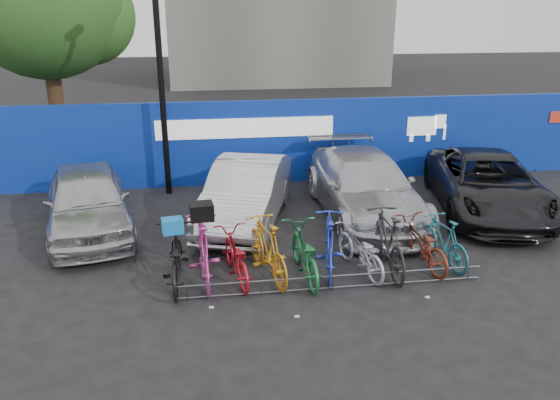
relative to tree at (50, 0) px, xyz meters
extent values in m
plane|color=black|center=(6.77, -10.06, -5.07)|extent=(100.00, 100.00, 0.00)
cube|color=#0B249A|center=(6.77, -4.06, -3.87)|extent=(22.00, 0.15, 2.40)
cube|color=white|center=(5.77, -4.16, -3.42)|extent=(5.00, 0.02, 0.55)
cube|color=white|center=(10.97, -4.16, -3.52)|extent=(1.20, 0.02, 0.90)
cube|color=red|center=(15.27, -4.16, -3.37)|extent=(0.50, 0.02, 0.35)
cylinder|color=#382314|center=(-0.23, -0.06, -3.07)|extent=(0.50, 0.50, 4.00)
sphere|color=#28551A|center=(0.97, 0.24, -0.47)|extent=(3.20, 3.20, 3.20)
cylinder|color=black|center=(3.57, -4.66, -2.07)|extent=(0.16, 0.16, 6.00)
cylinder|color=#595B60|center=(6.77, -10.66, -4.79)|extent=(5.60, 0.03, 0.03)
cylinder|color=#595B60|center=(6.77, -10.66, -5.02)|extent=(5.60, 0.03, 0.03)
cylinder|color=#595B60|center=(4.17, -10.66, -4.93)|extent=(0.03, 0.03, 0.28)
cylinder|color=#595B60|center=(5.47, -10.66, -4.93)|extent=(0.03, 0.03, 0.28)
cylinder|color=#595B60|center=(6.77, -10.66, -4.93)|extent=(0.03, 0.03, 0.28)
cylinder|color=#595B60|center=(8.07, -10.66, -4.93)|extent=(0.03, 0.03, 0.28)
cylinder|color=#595B60|center=(9.37, -10.66, -4.93)|extent=(0.03, 0.03, 0.28)
imported|color=#ADADB1|center=(1.94, -7.19, -4.32)|extent=(2.66, 4.67, 1.50)
imported|color=silver|center=(5.52, -7.05, -4.34)|extent=(2.78, 4.68, 1.46)
imported|color=#B4B5BA|center=(8.39, -7.08, -4.31)|extent=(2.14, 5.23, 1.51)
imported|color=black|center=(11.51, -7.21, -4.35)|extent=(3.53, 5.59, 1.44)
imported|color=black|center=(3.95, -9.99, -4.56)|extent=(0.70, 1.95, 1.02)
imported|color=#BF3C8E|center=(4.48, -9.93, -4.45)|extent=(0.71, 2.08, 1.23)
imported|color=#AD1421|center=(5.06, -9.97, -4.60)|extent=(0.91, 1.86, 0.93)
imported|color=orange|center=(5.66, -9.98, -4.48)|extent=(1.00, 2.02, 1.17)
imported|color=#1B6A36|center=(6.34, -10.09, -4.56)|extent=(0.78, 1.96, 1.01)
imported|color=#253CB7|center=(6.87, -9.90, -4.49)|extent=(0.91, 1.99, 1.16)
imported|color=#A8A9B0|center=(7.44, -10.01, -4.61)|extent=(1.00, 1.82, 0.91)
imported|color=#242527|center=(7.97, -10.05, -4.46)|extent=(0.59, 2.05, 1.23)
imported|color=maroon|center=(8.70, -9.92, -4.60)|extent=(0.97, 1.89, 0.95)
imported|color=#216879|center=(9.17, -9.90, -4.57)|extent=(0.77, 1.72, 1.00)
cube|color=blue|center=(3.95, -9.99, -3.91)|extent=(0.42, 0.34, 0.27)
cube|color=black|center=(4.48, -9.93, -3.69)|extent=(0.45, 0.41, 0.31)
camera|label=1|loc=(4.56, -19.22, -0.21)|focal=35.00mm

